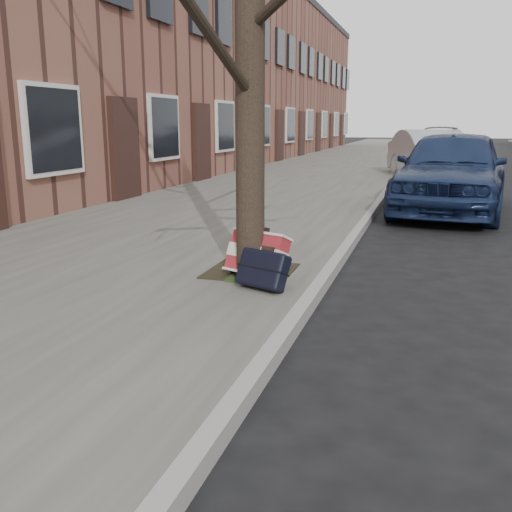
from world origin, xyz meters
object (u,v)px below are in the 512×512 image
(suitcase_red, at_px, (257,255))
(suitcase_navy, at_px, (263,269))
(car_near_front, at_px, (452,171))
(car_near_mid, at_px, (432,156))

(suitcase_red, relative_size, suitcase_navy, 1.24)
(car_near_front, bearing_deg, suitcase_navy, -99.52)
(suitcase_red, distance_m, suitcase_navy, 0.39)
(car_near_front, height_order, car_near_mid, car_near_front)
(suitcase_red, xyz_separation_m, car_near_mid, (1.55, 11.67, 0.35))
(suitcase_navy, height_order, car_near_mid, car_near_mid)
(suitcase_navy, distance_m, car_near_front, 6.42)
(suitcase_red, bearing_deg, car_near_mid, 104.13)
(suitcase_red, relative_size, car_near_front, 0.14)
(suitcase_navy, distance_m, car_near_mid, 12.11)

